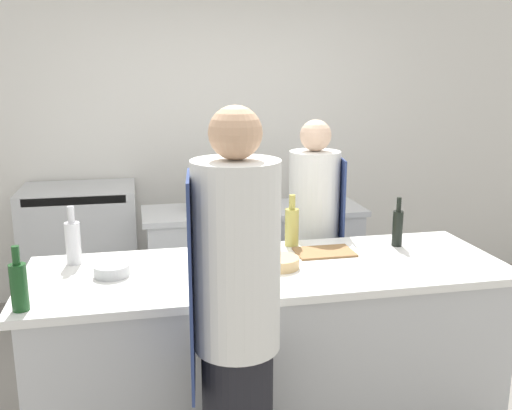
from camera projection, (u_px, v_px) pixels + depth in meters
wall_back at (213, 132)px, 4.90m from camera, size 8.00×0.06×2.80m
prep_counter at (269, 347)px, 3.09m from camera, size 2.50×0.85×0.92m
pass_counter at (254, 267)px, 4.33m from camera, size 1.63×0.55×0.92m
oven_range at (82, 251)px, 4.53m from camera, size 0.86×0.62×1.04m
chef_at_prep_near at (236, 328)px, 2.31m from camera, size 0.38×0.36×1.80m
chef_at_stove at (314, 243)px, 3.75m from camera, size 0.36×0.35×1.62m
bottle_olive_oil at (398, 227)px, 3.31m from camera, size 0.06×0.06×0.29m
bottle_vinegar at (244, 240)px, 3.13m from camera, size 0.06×0.06×0.23m
bottle_wine at (73, 241)px, 3.00m from camera, size 0.08×0.08×0.31m
bottle_cooking_oil at (19, 285)px, 2.42m from camera, size 0.07×0.07×0.29m
bottle_sauce at (217, 268)px, 2.59m from camera, size 0.07×0.07×0.31m
bottle_water at (292, 226)px, 3.31m from camera, size 0.08×0.08×0.30m
bowl_mixing_large at (112, 270)px, 2.84m from camera, size 0.18×0.18×0.06m
bowl_prep_small at (280, 262)px, 2.96m from camera, size 0.21×0.21×0.06m
cup at (256, 270)px, 2.79m from camera, size 0.10×0.10×0.10m
cutting_board at (324, 252)px, 3.20m from camera, size 0.32×0.22×0.01m
stockpot at (207, 199)px, 4.16m from camera, size 0.28×0.28×0.16m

